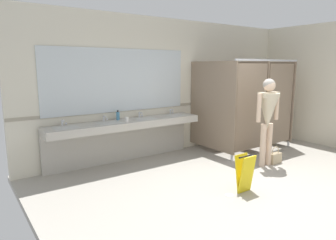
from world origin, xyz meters
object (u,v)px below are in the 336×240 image
Objects in this scene: handbag at (275,158)px; person_standing at (268,111)px; paper_cup at (127,119)px; wet_floor_sign at (245,173)px; soap_dispenser at (118,116)px.

person_standing is at bearing 173.15° from handbag.
paper_cup reaches higher than handbag.
paper_cup is at bearing 148.06° from handbag.
person_standing is at bearing -34.41° from paper_cup.
person_standing reaches higher than handbag.
wet_floor_sign is at bearing -159.57° from handbag.
soap_dispenser is (-2.55, 1.86, 0.85)m from handbag.
person_standing is 2.71m from paper_cup.
wet_floor_sign is (-1.61, -0.60, 0.19)m from handbag.
paper_cup reaches higher than wet_floor_sign.
soap_dispenser is at bearing 141.15° from person_standing.
soap_dispenser reaches higher than handbag.
handbag is 1.83× the size of soap_dispenser.
handbag is 0.61× the size of wet_floor_sign.
wet_floor_sign is (0.94, -2.46, -0.66)m from soap_dispenser.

